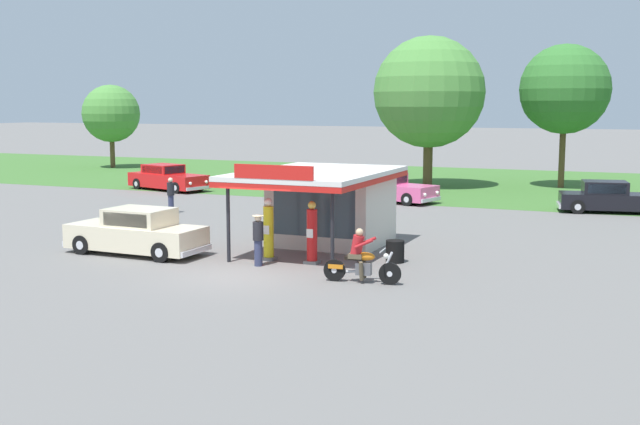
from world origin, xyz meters
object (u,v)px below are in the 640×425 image
featured_classic_sedan (137,233)px  parked_car_back_row_centre (167,178)px  parked_car_back_row_right (388,189)px  gas_pump_nearside (269,232)px  parked_car_second_row_spare (321,179)px  spare_tire_stack (395,251)px  bystander_chatting_near_pumps (258,239)px  parked_car_back_row_far_left (610,198)px  gas_pump_offside (312,235)px  bystander_strolling_foreground (171,194)px  motorcycle_with_rider (361,260)px

featured_classic_sedan → parked_car_back_row_centre: bearing=121.1°
parked_car_back_row_centre → parked_car_back_row_right: (13.83, -0.14, -0.02)m
gas_pump_nearside → parked_car_second_row_spare: (-6.50, 19.78, -0.27)m
featured_classic_sedan → spare_tire_stack: bearing=13.6°
parked_car_back_row_centre → bystander_chatting_near_pumps: size_ratio=3.51×
featured_classic_sedan → parked_car_back_row_right: bearing=79.0°
gas_pump_nearside → parked_car_back_row_far_left: 19.13m
parked_car_back_row_centre → bystander_chatting_near_pumps: (15.22, -17.52, 0.18)m
parked_car_second_row_spare → gas_pump_offside: bearing=-67.8°
bystander_chatting_near_pumps → parked_car_back_row_far_left: bearing=61.3°
parked_car_back_row_right → bystander_strolling_foreground: bystander_strolling_foreground is taller
motorcycle_with_rider → parked_car_back_row_centre: 26.52m
parked_car_second_row_spare → parked_car_back_row_right: 6.26m
gas_pump_offside → motorcycle_with_rider: bearing=-39.5°
parked_car_back_row_centre → spare_tire_stack: (19.04, -15.30, -0.33)m
parked_car_back_row_far_left → parked_car_back_row_right: bearing=-179.5°
featured_classic_sedan → parked_car_second_row_spare: 20.72m
parked_car_back_row_right → bystander_strolling_foreground: size_ratio=3.28×
parked_car_second_row_spare → bystander_chatting_near_pumps: bearing=-72.3°
parked_car_back_row_right → bystander_chatting_near_pumps: bearing=-85.4°
parked_car_back_row_far_left → bystander_strolling_foreground: (-18.95, -8.32, 0.21)m
gas_pump_offside → bystander_chatting_near_pumps: bearing=-144.6°
parked_car_back_row_far_left → gas_pump_nearside: bearing=-120.5°
featured_classic_sedan → motorcycle_with_rider: bearing=-7.4°
parked_car_back_row_right → parked_car_back_row_centre: bearing=179.4°
gas_pump_nearside → gas_pump_offside: gas_pump_nearside is taller
motorcycle_with_rider → parked_car_back_row_right: 19.06m
parked_car_second_row_spare → parked_car_back_row_right: (5.26, -3.40, 0.01)m
gas_pump_nearside → featured_classic_sedan: gas_pump_nearside is taller
gas_pump_nearside → gas_pump_offside: bearing=-0.0°
motorcycle_with_rider → featured_classic_sedan: (-8.54, 1.11, 0.07)m
parked_car_back_row_centre → motorcycle_with_rider: bearing=-44.2°
parked_car_back_row_far_left → parked_car_back_row_right: (-10.97, -0.09, 0.00)m
parked_car_back_row_far_left → featured_classic_sedan: bearing=-129.6°
parked_car_back_row_centre → parked_car_back_row_far_left: parked_car_back_row_centre is taller
parked_car_back_row_far_left → bystander_chatting_near_pumps: bystander_chatting_near_pumps is taller
parked_car_back_row_centre → parked_car_back_row_right: bearing=-0.6°
bystander_strolling_foreground → parked_car_back_row_far_left: bearing=23.7°
gas_pump_offside → bystander_strolling_foreground: bearing=142.9°
parked_car_back_row_far_left → bystander_strolling_foreground: bearing=-156.3°
motorcycle_with_rider → parked_car_back_row_centre: bearing=135.8°
gas_pump_offside → parked_car_second_row_spare: bearing=112.2°
featured_classic_sedan → parked_car_back_row_far_left: size_ratio=0.99×
parked_car_back_row_centre → bystander_strolling_foreground: (5.85, -8.37, 0.19)m
featured_classic_sedan → spare_tire_stack: (8.56, 2.08, -0.36)m
motorcycle_with_rider → parked_car_back_row_far_left: 19.32m
bystander_chatting_near_pumps → parked_car_second_row_spare: bearing=107.7°
bystander_strolling_foreground → spare_tire_stack: bearing=-27.7°
parked_car_back_row_far_left → spare_tire_stack: bearing=-110.7°
gas_pump_nearside → gas_pump_offside: 1.56m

